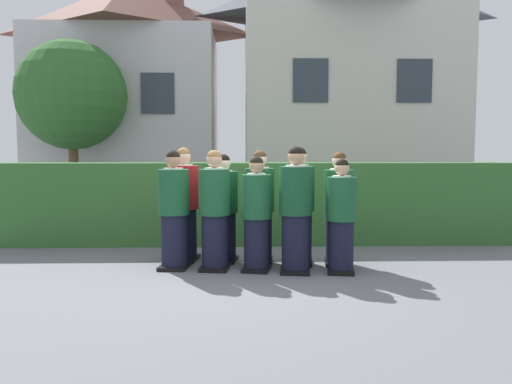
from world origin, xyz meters
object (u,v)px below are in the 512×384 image
object	(u,v)px
student_front_row_1	(215,213)
student_in_red_blazer	(184,207)
student_front_row_2	(257,217)
student_front_row_4	(341,219)
student_rear_row_2	(260,209)
student_rear_row_4	(339,211)
student_front_row_0	(174,213)
student_rear_row_1	(224,211)
student_front_row_3	(296,213)
student_rear_row_3	(299,209)

from	to	relation	value
student_front_row_1	student_in_red_blazer	world-z (taller)	student_in_red_blazer
student_front_row_2	student_front_row_4	size ratio (longest dim) A/B	1.02
student_front_row_2	student_front_row_4	bearing A→B (deg)	-7.56
student_rear_row_2	student_rear_row_4	world-z (taller)	student_rear_row_2
student_in_red_blazer	student_rear_row_4	size ratio (longest dim) A/B	1.04
student_front_row_0	student_front_row_1	world-z (taller)	student_front_row_1
student_front_row_0	student_rear_row_1	size ratio (longest dim) A/B	1.04
student_front_row_3	student_front_row_4	world-z (taller)	student_front_row_3
student_front_row_0	student_rear_row_1	xyz separation A→B (m)	(0.67, 0.42, -0.03)
student_in_red_blazer	student_front_row_3	bearing A→B (deg)	-26.67
student_front_row_0	student_front_row_4	distance (m)	2.27
student_rear_row_1	student_front_row_0	bearing A→B (deg)	-147.82
student_front_row_3	student_rear_row_3	bearing A→B (deg)	78.53
student_front_row_0	student_front_row_4	size ratio (longest dim) A/B	1.07
student_front_row_0	student_front_row_2	bearing A→B (deg)	-7.91
student_front_row_0	student_front_row_4	xyz separation A→B (m)	(2.25, -0.31, -0.05)
student_front_row_1	student_rear_row_1	world-z (taller)	student_front_row_1
student_front_row_1	student_in_red_blazer	xyz separation A→B (m)	(-0.48, 0.60, 0.02)
student_rear_row_2	student_rear_row_4	bearing A→B (deg)	-7.83
student_front_row_1	student_rear_row_3	world-z (taller)	student_rear_row_3
student_front_row_0	student_in_red_blazer	xyz separation A→B (m)	(0.08, 0.52, 0.02)
student_front_row_2	student_rear_row_3	size ratio (longest dim) A/B	0.93
student_rear_row_1	student_front_row_1	bearing A→B (deg)	-102.34
student_rear_row_1	student_rear_row_3	xyz separation A→B (m)	(1.08, -0.19, 0.05)
student_front_row_1	student_front_row_3	world-z (taller)	student_front_row_3
student_front_row_2	student_rear_row_4	size ratio (longest dim) A/B	0.96
student_front_row_4	student_rear_row_2	bearing A→B (deg)	148.40
student_rear_row_3	student_front_row_0	bearing A→B (deg)	-172.32
student_front_row_2	student_rear_row_3	distance (m)	0.74
student_front_row_0	student_front_row_1	bearing A→B (deg)	-7.93
student_front_row_1	student_rear_row_2	bearing A→B (deg)	34.15
student_front_row_2	student_in_red_blazer	size ratio (longest dim) A/B	0.93
student_rear_row_3	student_front_row_4	bearing A→B (deg)	-47.16
student_front_row_0	student_front_row_4	bearing A→B (deg)	-7.74
student_front_row_1	student_rear_row_1	bearing A→B (deg)	77.66
student_front_row_1	student_front_row_3	distance (m)	1.10
student_rear_row_2	student_rear_row_3	world-z (taller)	student_rear_row_3
student_in_red_blazer	student_front_row_2	bearing A→B (deg)	-32.98
student_in_red_blazer	student_front_row_4	bearing A→B (deg)	-20.93
student_front_row_1	student_rear_row_2	world-z (taller)	student_front_row_1
student_in_red_blazer	student_rear_row_1	xyz separation A→B (m)	(0.59, -0.10, -0.05)
student_front_row_1	student_front_row_2	bearing A→B (deg)	-7.89
student_front_row_3	student_rear_row_2	world-z (taller)	student_front_row_3
student_front_row_2	student_rear_row_2	bearing A→B (deg)	83.48
student_front_row_1	student_front_row_3	xyz separation A→B (m)	(1.09, -0.18, 0.02)
student_front_row_1	student_front_row_2	world-z (taller)	student_front_row_1
student_front_row_1	student_in_red_blazer	size ratio (longest dim) A/B	0.98
student_front_row_0	student_rear_row_3	bearing A→B (deg)	7.68
student_front_row_0	student_front_row_2	size ratio (longest dim) A/B	1.05
student_front_row_0	student_rear_row_2	distance (m)	1.24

